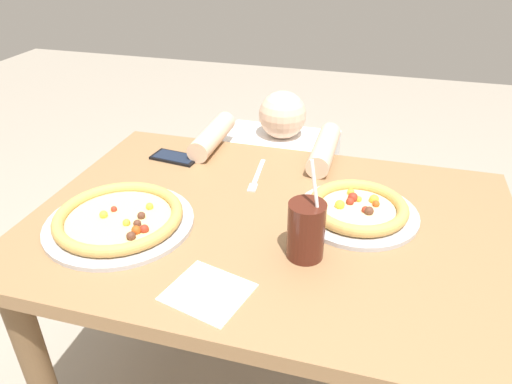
{
  "coord_description": "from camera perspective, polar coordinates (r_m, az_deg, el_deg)",
  "views": [
    {
      "loc": [
        0.24,
        -0.99,
        1.42
      ],
      "look_at": [
        -0.06,
        0.07,
        0.78
      ],
      "focal_mm": 33.15,
      "sensor_mm": 36.0,
      "label": 1
    }
  ],
  "objects": [
    {
      "name": "pizza_far",
      "position": [
        1.25,
        12.17,
        -2.01
      ],
      "size": [
        0.31,
        0.31,
        0.04
      ],
      "color": "#B7B7BC",
      "rests_on": "dining_table"
    },
    {
      "name": "cell_phone",
      "position": [
        1.54,
        -9.74,
        4.13
      ],
      "size": [
        0.16,
        0.09,
        0.01
      ],
      "color": "black",
      "rests_on": "dining_table"
    },
    {
      "name": "pizza_near",
      "position": [
        1.23,
        -16.17,
        -3.11
      ],
      "size": [
        0.37,
        0.37,
        0.04
      ],
      "color": "#B7B7BC",
      "rests_on": "dining_table"
    },
    {
      "name": "dining_table",
      "position": [
        1.28,
        1.8,
        -7.49
      ],
      "size": [
        1.23,
        0.85,
        0.75
      ],
      "color": "#936D47",
      "rests_on": "ground"
    },
    {
      "name": "paper_napkin",
      "position": [
        1.0,
        -5.82,
        -11.92
      ],
      "size": [
        0.19,
        0.18,
        0.0
      ],
      "primitive_type": "cube",
      "rotation": [
        0.0,
        0.0,
        -0.25
      ],
      "color": "white",
      "rests_on": "dining_table"
    },
    {
      "name": "fork",
      "position": [
        1.41,
        0.11,
        1.88
      ],
      "size": [
        0.04,
        0.2,
        0.0
      ],
      "color": "silver",
      "rests_on": "dining_table"
    },
    {
      "name": "drink_cup_colored",
      "position": [
        1.06,
        6.07,
        -4.6
      ],
      "size": [
        0.09,
        0.09,
        0.24
      ],
      "color": "#4C1E14",
      "rests_on": "dining_table"
    },
    {
      "name": "diner_seated",
      "position": [
        1.93,
        2.82,
        -2.23
      ],
      "size": [
        0.45,
        0.54,
        0.88
      ],
      "color": "#333847",
      "rests_on": "ground"
    }
  ]
}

